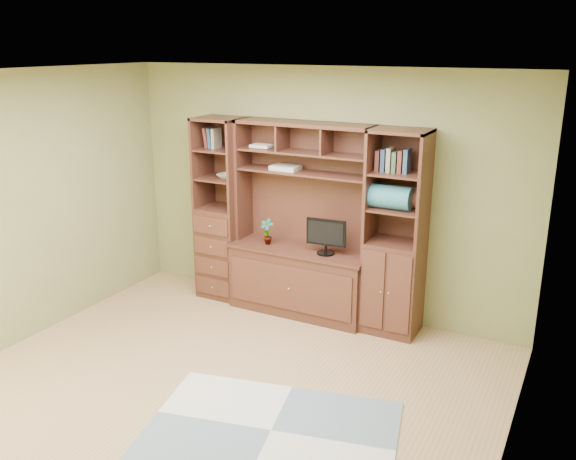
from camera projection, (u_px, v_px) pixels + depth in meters
The scene contains 11 objects.
room at pixel (215, 245), 4.76m from camera, with size 4.60×4.10×2.64m.
center_hutch at pixel (300, 222), 6.37m from camera, with size 1.54×0.53×2.05m, color #472319.
left_tower at pixel (222, 209), 6.84m from camera, with size 0.50×0.45×2.05m, color #472319.
right_tower at pixel (395, 234), 5.95m from camera, with size 0.55×0.45×2.05m, color #472319.
rug at pixel (271, 431), 4.61m from camera, with size 1.88×1.25×0.01m, color #9BA1A1.
monitor at pixel (326, 230), 6.21m from camera, with size 0.42×0.19×0.51m, color black.
orchid at pixel (267, 232), 6.55m from camera, with size 0.15×0.10×0.28m, color #B7703E.
magazines at pixel (286, 168), 6.38m from camera, with size 0.29×0.21×0.04m, color beige.
bowl at pixel (226, 176), 6.70m from camera, with size 0.19×0.19×0.05m, color beige.
blanket_teal at pixel (391, 197), 5.82m from camera, with size 0.39×0.23×0.23m, color #317181.
blanket_red at pixel (405, 197), 5.89m from camera, with size 0.36×0.20×0.20m, color brown.
Camera 1 is at (2.59, -3.74, 2.82)m, focal length 38.00 mm.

